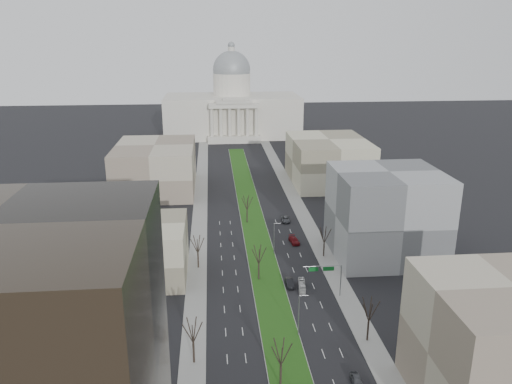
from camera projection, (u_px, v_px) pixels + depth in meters
ground at (253, 222)px, 163.15m from camera, size 600.00×600.00×0.00m
median at (253, 223)px, 162.16m from camera, size 8.00×222.03×0.20m
sidewalk_left at (198, 256)px, 137.88m from camera, size 5.00×330.00×0.15m
sidewalk_right at (322, 252)px, 140.88m from camera, size 5.00×330.00×0.15m
capitol at (232, 109)px, 300.34m from camera, size 80.00×46.00×55.00m
building_beige_left at (134, 250)px, 124.97m from camera, size 26.00×22.00×14.00m
building_tan_right at (507, 349)px, 79.08m from camera, size 26.00×24.00×22.00m
building_grey_right at (386, 214)px, 135.86m from camera, size 28.00×26.00×24.00m
building_far_left at (156, 167)px, 195.44m from camera, size 30.00×40.00×18.00m
building_far_right at (328, 161)px, 206.19m from camera, size 30.00×40.00×18.00m
tree_left_mid at (193, 330)px, 91.18m from camera, size 5.40×5.40×9.72m
tree_left_far at (198, 244)px, 129.22m from camera, size 5.28×5.28×9.50m
tree_right_mid at (370, 309)px, 97.88m from camera, size 5.52×5.52×9.94m
tree_right_far at (325, 235)px, 136.07m from camera, size 5.04×5.04×9.07m
tree_median_a at (281, 352)px, 84.88m from camera, size 5.40×5.40×9.72m
tree_median_b at (259, 254)px, 122.88m from camera, size 5.40×5.40×9.72m
tree_median_c at (247, 202)px, 160.88m from camera, size 5.40×5.40×9.72m
streetlamp_median_b at (299, 315)px, 100.28m from camera, size 1.90×0.20×9.16m
streetlamp_median_c at (274, 238)px, 138.28m from camera, size 1.90×0.20×9.16m
mast_arm_signs at (330, 273)px, 115.00m from camera, size 9.12×0.24×8.09m
car_grey_near at (357, 381)px, 87.32m from camera, size 1.87×4.48×1.52m
car_black at (290, 283)px, 121.70m from camera, size 1.80×5.09×1.68m
car_red at (294, 240)px, 146.84m from camera, size 3.02×5.95×1.66m
car_grey_far at (286, 219)px, 163.74m from camera, size 3.05×5.70×1.52m
box_van at (302, 286)px, 120.10m from camera, size 2.39×6.69×1.82m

